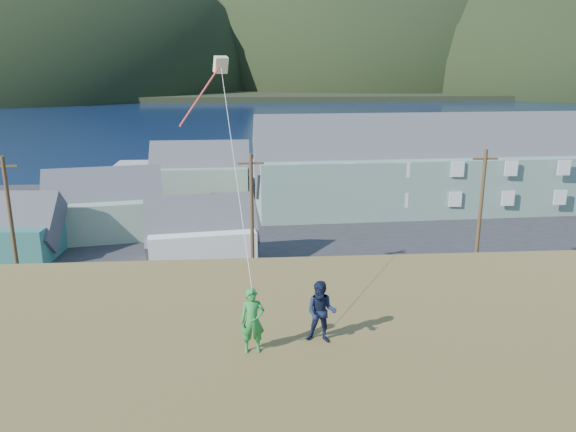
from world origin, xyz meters
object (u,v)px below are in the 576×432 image
at_px(shed_white, 201,235).
at_px(shed_palegreen_far, 200,171).
at_px(wharf, 210,172).
at_px(kite_flyer_navy, 321,312).
at_px(lodge, 420,166).
at_px(shed_palegreen_near, 104,206).
at_px(kite_flyer_green, 252,321).
at_px(shed_teal, 7,229).

bearing_deg(shed_white, shed_palegreen_far, 86.77).
relative_size(wharf, shed_palegreen_far, 2.40).
bearing_deg(shed_white, wharf, 84.75).
distance_m(wharf, kite_flyer_navy, 60.01).
bearing_deg(lodge, shed_palegreen_near, -169.34).
xyz_separation_m(kite_flyer_green, kite_flyer_navy, (1.80, 0.40, -0.01)).
relative_size(shed_white, kite_flyer_green, 4.94).
bearing_deg(shed_palegreen_far, wharf, 87.68).
height_order(lodge, shed_palegreen_far, lodge).
relative_size(wharf, shed_palegreen_near, 2.49).
bearing_deg(shed_teal, shed_palegreen_far, 60.87).
xyz_separation_m(wharf, kite_flyer_green, (4.90, -59.55, 7.60)).
bearing_deg(kite_flyer_green, lodge, 64.65).
height_order(lodge, shed_teal, lodge).
distance_m(wharf, shed_palegreen_near, 26.98).
xyz_separation_m(wharf, shed_teal, (-13.14, -31.00, 1.82)).
distance_m(shed_teal, kite_flyer_navy, 34.92).
height_order(shed_palegreen_near, kite_flyer_green, kite_flyer_green).
xyz_separation_m(shed_teal, shed_white, (14.61, -2.89, 0.13)).
height_order(shed_palegreen_near, shed_white, shed_palegreen_near).
height_order(wharf, lodge, lodge).
bearing_deg(kite_flyer_green, shed_palegreen_far, 93.53).
bearing_deg(lodge, shed_white, -146.51).
bearing_deg(shed_palegreen_near, shed_palegreen_far, 54.31).
bearing_deg(kite_flyer_navy, wharf, 112.19).
xyz_separation_m(shed_teal, kite_flyer_navy, (19.84, -28.15, 5.77)).
bearing_deg(shed_teal, kite_flyer_navy, -50.66).
bearing_deg(shed_palegreen_far, kite_flyer_green, -84.65).
distance_m(lodge, kite_flyer_navy, 42.90).
xyz_separation_m(shed_palegreen_near, kite_flyer_navy, (13.90, -33.24, 5.42)).
bearing_deg(shed_palegreen_near, kite_flyer_navy, -77.48).
height_order(lodge, kite_flyer_green, lodge).
distance_m(wharf, shed_teal, 33.72).
height_order(shed_palegreen_far, kite_flyer_navy, kite_flyer_navy).
height_order(shed_white, kite_flyer_navy, kite_flyer_navy).
xyz_separation_m(shed_palegreen_near, shed_white, (8.67, -7.98, -0.23)).
bearing_deg(kite_flyer_navy, lodge, 85.04).
relative_size(lodge, shed_white, 3.91).
xyz_separation_m(shed_white, kite_flyer_navy, (5.23, -25.25, 5.64)).
relative_size(shed_teal, kite_flyer_navy, 4.79).
bearing_deg(shed_palegreen_far, shed_teal, -124.11).
bearing_deg(wharf, kite_flyer_navy, -83.53).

